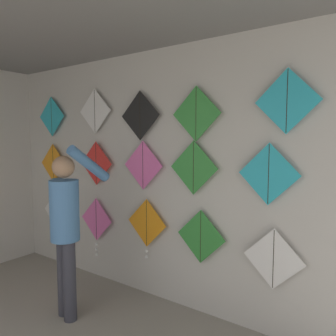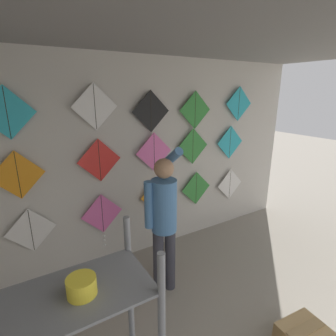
# 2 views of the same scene
# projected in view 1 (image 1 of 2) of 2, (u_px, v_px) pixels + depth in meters

# --- Properties ---
(back_panel) EXTENTS (5.38, 0.06, 2.80)m
(back_panel) POSITION_uv_depth(u_px,v_px,m) (146.00, 175.00, 3.81)
(back_panel) COLOR beige
(back_panel) RESTS_ON ground
(shopkeeper) EXTENTS (0.44, 0.57, 1.77)m
(shopkeeper) POSITION_uv_depth(u_px,v_px,m) (66.00, 222.00, 3.28)
(shopkeeper) COLOR #383842
(shopkeeper) RESTS_ON ground
(kite_0) EXTENTS (0.55, 0.01, 0.55)m
(kite_0) POSITION_uv_depth(u_px,v_px,m) (56.00, 211.00, 4.73)
(kite_0) COLOR white
(kite_1) EXTENTS (0.55, 0.04, 0.76)m
(kite_1) POSITION_uv_depth(u_px,v_px,m) (96.00, 222.00, 4.24)
(kite_1) COLOR pink
(kite_2) EXTENTS (0.55, 0.04, 0.69)m
(kite_2) POSITION_uv_depth(u_px,v_px,m) (147.00, 225.00, 3.74)
(kite_2) COLOR orange
(kite_3) EXTENTS (0.55, 0.01, 0.55)m
(kite_3) POSITION_uv_depth(u_px,v_px,m) (201.00, 237.00, 3.33)
(kite_3) COLOR #338C38
(kite_4) EXTENTS (0.55, 0.01, 0.55)m
(kite_4) POSITION_uv_depth(u_px,v_px,m) (273.00, 259.00, 2.90)
(kite_4) COLOR white
(kite_5) EXTENTS (0.55, 0.01, 0.55)m
(kite_5) POSITION_uv_depth(u_px,v_px,m) (53.00, 163.00, 4.69)
(kite_5) COLOR orange
(kite_6) EXTENTS (0.55, 0.01, 0.55)m
(kite_6) POSITION_uv_depth(u_px,v_px,m) (96.00, 163.00, 4.16)
(kite_6) COLOR red
(kite_7) EXTENTS (0.55, 0.01, 0.55)m
(kite_7) POSITION_uv_depth(u_px,v_px,m) (143.00, 165.00, 3.71)
(kite_7) COLOR pink
(kite_8) EXTENTS (0.55, 0.01, 0.55)m
(kite_8) POSITION_uv_depth(u_px,v_px,m) (194.00, 168.00, 3.32)
(kite_8) COLOR #338C38
(kite_9) EXTENTS (0.55, 0.01, 0.55)m
(kite_9) POSITION_uv_depth(u_px,v_px,m) (269.00, 174.00, 2.87)
(kite_9) COLOR #28B2C6
(kite_10) EXTENTS (0.55, 0.01, 0.55)m
(kite_10) POSITION_uv_depth(u_px,v_px,m) (52.00, 116.00, 4.63)
(kite_10) COLOR #28B2C6
(kite_11) EXTENTS (0.55, 0.01, 0.55)m
(kite_11) POSITION_uv_depth(u_px,v_px,m) (95.00, 111.00, 4.10)
(kite_11) COLOR white
(kite_12) EXTENTS (0.55, 0.01, 0.55)m
(kite_12) POSITION_uv_depth(u_px,v_px,m) (140.00, 116.00, 3.68)
(kite_12) COLOR black
(kite_13) EXTENTS (0.55, 0.01, 0.55)m
(kite_13) POSITION_uv_depth(u_px,v_px,m) (196.00, 114.00, 3.25)
(kite_13) COLOR #338C38
(kite_14) EXTENTS (0.55, 0.01, 0.55)m
(kite_14) POSITION_uv_depth(u_px,v_px,m) (287.00, 101.00, 2.73)
(kite_14) COLOR #28B2C6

